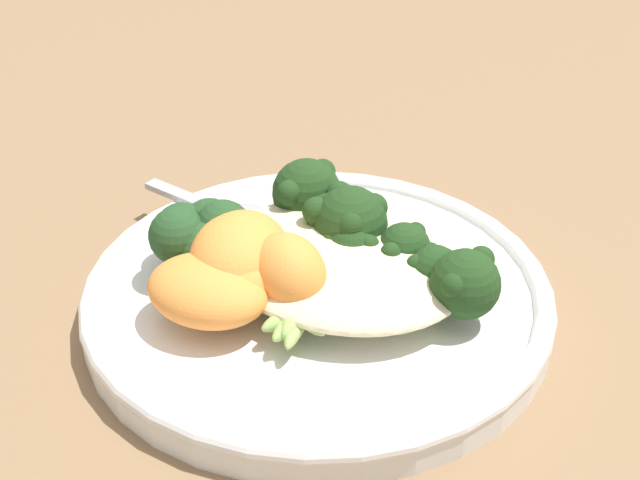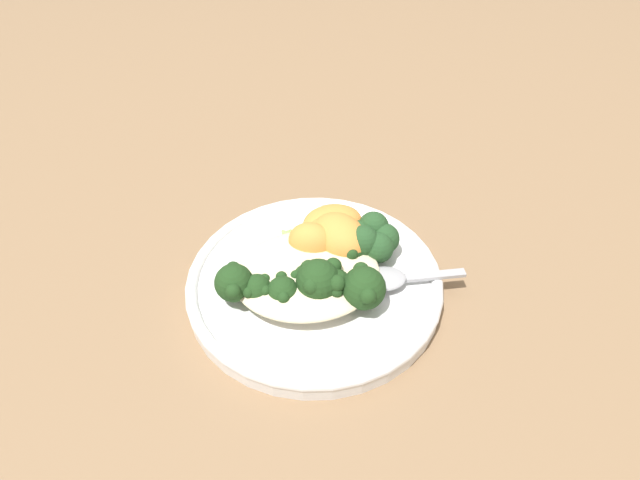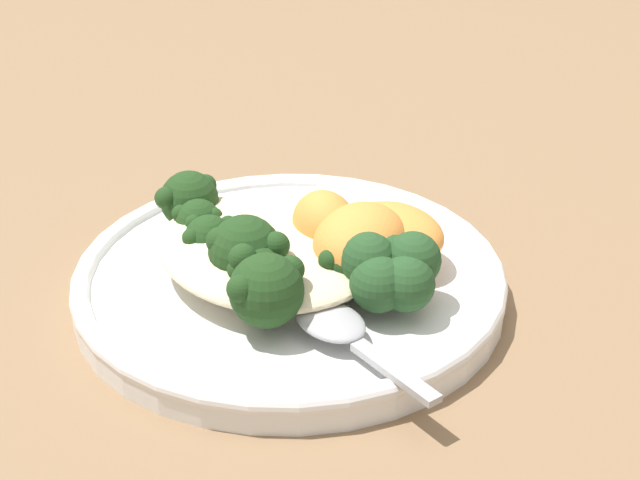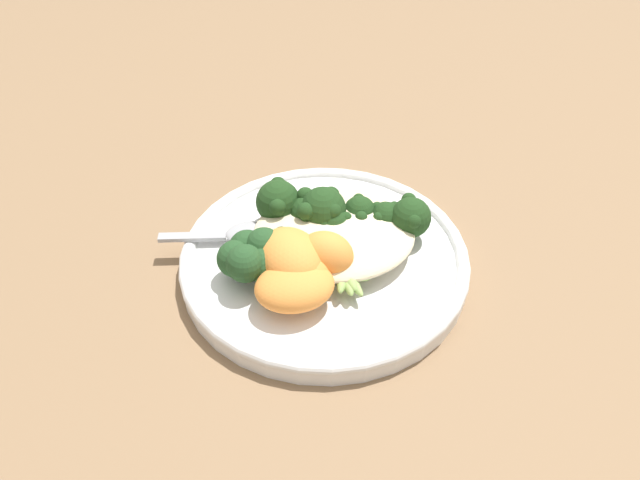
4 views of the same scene
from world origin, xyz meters
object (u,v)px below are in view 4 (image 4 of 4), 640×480
Objects in this scene: plate at (325,259)px; spoon at (242,236)px; broccoli_stalk_2 at (356,229)px; sweet_potato_chunk_2 at (295,286)px; broccoli_stalk_3 at (336,233)px; broccoli_stalk_0 at (402,224)px; broccoli_stalk_7 at (295,254)px; sweet_potato_chunk_3 at (291,257)px; quinoa_mound at (334,233)px; broccoli_stalk_4 at (322,218)px; broccoli_stalk_6 at (290,215)px; sweet_potato_chunk_0 at (308,270)px; sweet_potato_chunk_1 at (321,254)px; broccoli_stalk_5 at (315,226)px; kale_tuft at (251,256)px; broccoli_stalk_1 at (375,232)px.

spoon reaches higher than plate.
sweet_potato_chunk_2 is at bearing 156.77° from broccoli_stalk_2.
broccoli_stalk_3 is at bearing 121.46° from broccoli_stalk_2.
broccoli_stalk_0 is 1.00× the size of broccoli_stalk_7.
broccoli_stalk_3 is at bearing -119.20° from sweet_potato_chunk_2.
sweet_potato_chunk_3 is at bearing 133.23° from spoon.
quinoa_mound is 1.28× the size of broccoli_stalk_4.
sweet_potato_chunk_3 reaches higher than spoon.
broccoli_stalk_2 is 1.06× the size of spoon.
broccoli_stalk_6 reaches higher than sweet_potato_chunk_2.
sweet_potato_chunk_0 is 0.68× the size of sweet_potato_chunk_2.
broccoli_stalk_6 is at bearing -78.39° from sweet_potato_chunk_0.
sweet_potato_chunk_1 reaches higher than sweet_potato_chunk_2.
broccoli_stalk_7 reaches higher than sweet_potato_chunk_2.
sweet_potato_chunk_1 is at bearing 79.80° from plate.
plate is at bearing -135.44° from sweet_potato_chunk_3.
broccoli_stalk_4 reaches higher than broccoli_stalk_5.
quinoa_mound is 1.57× the size of broccoli_stalk_0.
quinoa_mound is at bearing -151.65° from broccoli_stalk_6.
sweet_potato_chunk_3 reaches higher than broccoli_stalk_5.
spoon is at bearing -44.79° from sweet_potato_chunk_0.
sweet_potato_chunk_1 is 0.08m from spoon.
sweet_potato_chunk_1 reaches higher than quinoa_mound.
sweet_potato_chunk_3 reaches higher than sweet_potato_chunk_0.
spoon is (0.08, -0.01, -0.01)m from broccoli_stalk_3.
sweet_potato_chunk_2 is (0.01, 0.02, -0.00)m from sweet_potato_chunk_0.
quinoa_mound is at bearing -110.19° from sweet_potato_chunk_1.
kale_tuft is (0.13, 0.04, 0.00)m from broccoli_stalk_0.
broccoli_stalk_6 is at bearing -63.19° from broccoli_stalk_7.
broccoli_stalk_3 is 0.90× the size of broccoli_stalk_4.
broccoli_stalk_5 is at bearing -103.76° from sweet_potato_chunk_2.
sweet_potato_chunk_0 reaches higher than broccoli_stalk_1.
sweet_potato_chunk_2 is (0.02, 0.07, 0.00)m from broccoli_stalk_5.
broccoli_stalk_0 is 1.40× the size of sweet_potato_chunk_3.
broccoli_stalk_4 is 0.05m from sweet_potato_chunk_1.
plate is at bearing -100.20° from sweet_potato_chunk_1.
broccoli_stalk_3 is 0.02m from broccoli_stalk_5.
sweet_potato_chunk_2 is at bearing 137.59° from kale_tuft.
broccoli_stalk_4 is at bearing -177.09° from spoon.
broccoli_stalk_6 reaches higher than broccoli_stalk_1.
broccoli_stalk_0 reaches higher than broccoli_stalk_5.
spoon is at bearing -14.13° from broccoli_stalk_7.
plate is 0.08m from spoon.
quinoa_mound is 0.08m from kale_tuft.
broccoli_stalk_5 is 2.62× the size of sweet_potato_chunk_0.
quinoa_mound is 1.23× the size of broccoli_stalk_6.
sweet_potato_chunk_0 is (0.02, 0.05, 0.00)m from quinoa_mound.
broccoli_stalk_0 is 0.79× the size of broccoli_stalk_5.
plate is 2.29× the size of broccoli_stalk_4.
sweet_potato_chunk_3 is at bearing -84.04° from sweet_potato_chunk_2.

